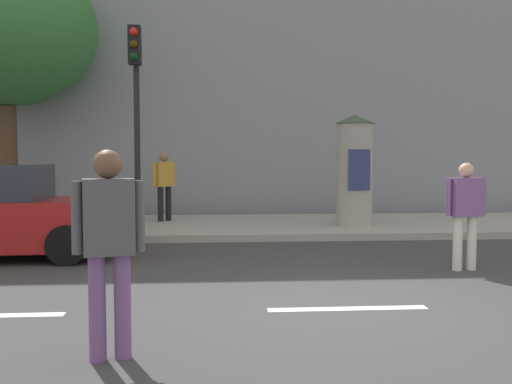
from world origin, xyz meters
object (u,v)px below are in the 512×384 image
Objects in this scene: pedestrian_in_light_jacket at (164,180)px; traffic_light at (136,95)px; pedestrian_tallest at (109,235)px; pedestrian_with_backpack at (465,207)px; poster_column at (354,169)px; street_tree at (4,29)px.

traffic_light is at bearing -98.00° from pedestrian_in_light_jacket.
pedestrian_tallest is (0.68, -6.61, -1.88)m from traffic_light.
pedestrian_tallest reaches higher than pedestrian_with_backpack.
street_tree is (-8.25, 1.65, 3.39)m from poster_column.
pedestrian_in_light_jacket is (-4.97, 5.58, 0.19)m from pedestrian_with_backpack.
pedestrian_in_light_jacket is at bearing 82.00° from traffic_light.
pedestrian_tallest is at bearing -84.11° from traffic_light.
street_tree is 11.39m from pedestrian_with_backpack.
street_tree is 11.00m from pedestrian_tallest.
poster_column is 4.48m from pedestrian_with_backpack.
street_tree reaches higher than pedestrian_in_light_jacket.
traffic_light is 5.09m from poster_column.
pedestrian_with_backpack is at bearing -31.42° from traffic_light.
street_tree reaches higher than poster_column.
traffic_light is 4.90m from street_tree.
pedestrian_in_light_jacket is at bearing 131.71° from pedestrian_with_backpack.
pedestrian_in_light_jacket is at bearing 92.26° from pedestrian_tallest.
pedestrian_tallest is at bearing -87.74° from pedestrian_in_light_jacket.
pedestrian_in_light_jacket is (0.33, 2.34, -1.79)m from traffic_light.
poster_column is at bearing 97.44° from pedestrian_with_backpack.
traffic_light is 0.63× the size of street_tree.
poster_column reaches higher than pedestrian_in_light_jacket.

